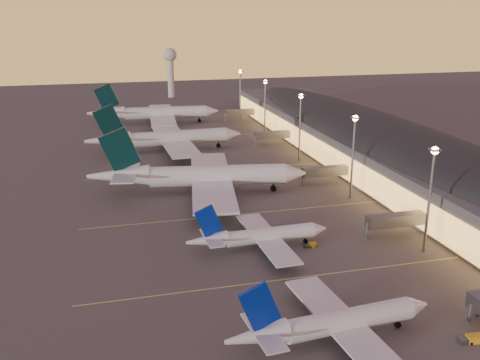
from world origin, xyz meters
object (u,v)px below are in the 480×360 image
airliner_narrow_south (333,324)px  baggage_tug_b (472,339)px  airliner_wide_mid (166,139)px  radar_tower (170,64)px  airliner_wide_far (154,113)px  baggage_tug_c (311,245)px  airliner_wide_near (199,176)px  airliner_narrow_north (259,236)px

airliner_narrow_south → baggage_tug_b: airliner_narrow_south is taller
airliner_wide_mid → radar_tower: 149.62m
radar_tower → baggage_tug_b: radar_tower is taller
airliner_narrow_south → airliner_wide_far: airliner_wide_far is taller
airliner_wide_mid → baggage_tug_c: bearing=-79.5°
airliner_wide_near → airliner_wide_mid: size_ratio=1.07×
airliner_narrow_north → airliner_wide_mid: airliner_wide_mid is taller
airliner_narrow_south → airliner_narrow_north: airliner_narrow_south is taller
baggage_tug_c → radar_tower: bearing=82.6°
airliner_wide_far → radar_tower: size_ratio=2.05×
airliner_wide_near → airliner_wide_far: (-2.10, 115.26, -0.17)m
airliner_narrow_south → airliner_wide_near: bearing=90.8°
airliner_wide_near → airliner_wide_far: size_ratio=1.03×
airliner_narrow_north → airliner_wide_near: airliner_wide_near is taller
airliner_wide_far → airliner_narrow_south: bearing=-82.8°
airliner_wide_far → baggage_tug_b: bearing=-76.4°
airliner_narrow_south → airliner_wide_mid: 142.01m
airliner_wide_mid → airliner_wide_far: airliner_wide_far is taller
baggage_tug_b → baggage_tug_c: (-12.23, 44.22, -0.15)m
airliner_narrow_south → airliner_narrow_north: bearing=87.6°
airliner_wide_far → baggage_tug_b: 209.05m
airliner_narrow_north → radar_tower: 249.63m
airliner_narrow_south → airliner_wide_mid: size_ratio=0.61×
radar_tower → baggage_tug_c: (0.71, -250.67, -21.45)m
airliner_narrow_north → airliner_wide_mid: (-9.85, 101.57, 2.04)m
baggage_tug_c → airliner_wide_near: bearing=104.7°
airliner_wide_near → baggage_tug_c: airliner_wide_near is taller
airliner_wide_mid → airliner_wide_far: 58.49m
radar_tower → baggage_tug_c: radar_tower is taller
airliner_narrow_south → baggage_tug_c: airliner_narrow_south is taller
baggage_tug_b → baggage_tug_c: 45.88m
airliner_wide_near → airliner_wide_far: bearing=100.2°
airliner_wide_mid → radar_tower: (21.92, 147.08, 16.56)m
airliner_narrow_south → baggage_tug_b: 24.59m
airliner_narrow_north → radar_tower: size_ratio=1.09×
airliner_narrow_north → airliner_wide_near: (-6.39, 44.78, 2.38)m
airliner_narrow_south → baggage_tug_b: bearing=-19.4°
airliner_narrow_south → airliner_narrow_north: 40.01m
airliner_narrow_south → baggage_tug_c: 39.75m
airliner_narrow_south → airliner_wide_near: airliner_wide_near is taller
airliner_narrow_south → radar_tower: size_ratio=1.20×
airliner_narrow_north → baggage_tug_c: (12.79, -2.02, -2.85)m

